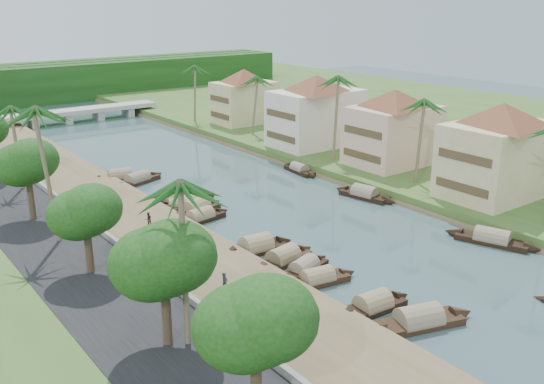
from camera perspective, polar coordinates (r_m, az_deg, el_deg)
ground at (r=58.54m, az=7.97°, el=-4.38°), size 220.00×220.00×0.00m
left_bank at (r=65.93m, az=-14.70°, el=-1.86°), size 10.00×180.00×0.80m
right_bank at (r=84.58m, az=7.66°, el=3.05°), size 16.00×180.00×1.20m
road at (r=63.41m, az=-21.80°, el=-3.09°), size 8.00×180.00×1.40m
retaining_wall at (r=64.29m, az=-18.20°, el=-1.79°), size 0.40×180.00×1.10m
far_right_fill at (r=113.11m, az=21.27°, el=5.74°), size 60.00×220.00×1.15m
treeline at (r=144.46m, az=-21.41°, el=9.50°), size 120.00×14.00×8.00m
bridge at (r=118.37m, az=-17.44°, el=7.19°), size 28.00×4.00×2.40m
building_near at (r=69.79m, az=20.57°, el=3.79°), size 14.85×14.85×10.20m
building_mid at (r=80.02m, az=11.35°, el=6.09°), size 14.11×14.11×9.70m
building_far at (r=89.05m, az=4.18°, el=7.73°), size 15.59×15.59×10.20m
building_distant at (r=105.37m, az=-2.64°, el=9.05°), size 12.62×12.62×9.20m
sampan_0 at (r=44.42m, az=13.63°, el=-11.74°), size 9.29×4.40×2.38m
sampan_1 at (r=45.75m, az=9.48°, el=-10.54°), size 7.49×2.19×2.21m
sampan_2 at (r=49.16m, az=4.30°, el=-8.23°), size 7.63×2.70×2.01m
sampan_3 at (r=50.87m, az=3.03°, el=-7.27°), size 7.45×3.62×2.01m
sampan_4 at (r=52.65m, az=1.05°, el=-6.33°), size 8.10×3.14×2.25m
sampan_5 at (r=54.96m, az=-1.45°, el=-5.25°), size 7.90×2.64×2.45m
sampan_6 at (r=55.09m, az=-1.93°, el=-5.21°), size 6.52×2.06×1.96m
sampan_7 at (r=62.68m, az=-6.74°, el=-2.40°), size 7.69×2.52×2.04m
sampan_8 at (r=65.05m, az=-7.16°, el=-1.65°), size 8.16×4.16×2.44m
sampan_9 at (r=67.13m, az=-7.85°, el=-1.06°), size 8.45×3.31×2.11m
sampan_10 at (r=66.48m, az=-8.76°, el=-1.30°), size 6.32×3.61×1.80m
sampan_11 at (r=68.74m, az=-9.32°, el=-0.67°), size 8.57×4.20×2.39m
sampan_12 at (r=76.67m, az=-12.54°, el=1.08°), size 8.75×4.22×2.09m
sampan_13 at (r=78.56m, az=-14.11°, el=1.37°), size 8.39×3.58×2.25m
sampan_14 at (r=60.30m, az=20.01°, el=-4.23°), size 4.74×9.23×2.23m
sampan_15 at (r=70.21m, az=8.72°, el=-0.24°), size 3.29×8.47×2.22m
sampan_16 at (r=79.59m, az=2.61°, el=2.11°), size 2.08×7.52×1.86m
canoe_1 at (r=50.60m, az=4.13°, el=-7.82°), size 5.21×2.27×0.84m
canoe_2 at (r=69.94m, az=-11.34°, el=-0.74°), size 5.39×1.11×0.78m
palm_1 at (r=71.43m, az=13.90°, el=8.10°), size 3.20×3.20×11.08m
palm_2 at (r=79.45m, az=6.07°, el=10.45°), size 3.20×3.20×12.50m
palm_3 at (r=95.77m, az=-1.80°, el=10.54°), size 3.20×3.20×10.32m
palm_4 at (r=35.13m, az=-8.60°, el=0.33°), size 3.20×3.20×11.93m
palm_5 at (r=54.01m, az=-20.76°, el=7.05°), size 3.20×3.20×13.38m
palm_6 at (r=72.11m, az=-23.23°, el=7.14°), size 3.20×3.20×10.71m
palm_7 at (r=107.26m, az=-7.43°, el=11.49°), size 3.20×3.20×10.92m
tree_0 at (r=29.53m, az=-1.57°, el=-12.28°), size 5.02×5.02×7.93m
tree_1 at (r=36.93m, az=-10.20°, el=-6.40°), size 5.36×5.36×7.88m
tree_2 at (r=48.34m, az=-17.18°, el=-1.88°), size 4.73×4.73×6.95m
tree_3 at (r=62.02m, az=-22.11°, el=2.52°), size 5.06×5.06×7.75m
tree_6 at (r=94.96m, az=5.04°, el=8.53°), size 4.37×4.37×7.41m
person_near at (r=45.84m, az=-4.47°, el=-8.54°), size 0.74×0.65×1.69m
person_far at (r=59.76m, az=-11.57°, el=-2.54°), size 0.75×0.61×1.45m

